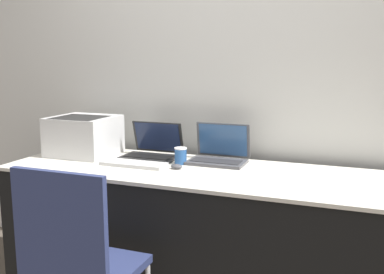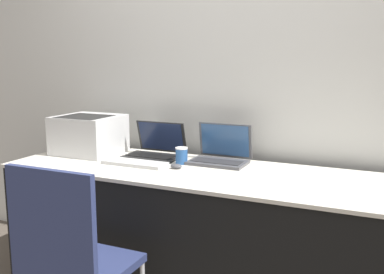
{
  "view_description": "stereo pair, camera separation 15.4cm",
  "coord_description": "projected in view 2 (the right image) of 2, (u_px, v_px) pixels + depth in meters",
  "views": [
    {
      "loc": [
        0.76,
        -1.98,
        1.41
      ],
      "look_at": [
        -0.14,
        0.39,
        0.96
      ],
      "focal_mm": 42.0,
      "sensor_mm": 36.0,
      "label": 1
    },
    {
      "loc": [
        0.91,
        -1.92,
        1.41
      ],
      "look_at": [
        -0.14,
        0.39,
        0.96
      ],
      "focal_mm": 42.0,
      "sensor_mm": 36.0,
      "label": 2
    }
  ],
  "objects": [
    {
      "name": "wall_back",
      "position": [
        241.0,
        75.0,
        2.85
      ],
      "size": [
        8.0,
        0.05,
        2.6
      ],
      "color": "silver",
      "rests_on": "ground_plane"
    },
    {
      "name": "table",
      "position": [
        212.0,
        237.0,
        2.59
      ],
      "size": [
        2.45,
        0.73,
        0.78
      ],
      "color": "black",
      "rests_on": "ground_plane"
    },
    {
      "name": "printer",
      "position": [
        89.0,
        133.0,
        2.98
      ],
      "size": [
        0.39,
        0.38,
        0.25
      ],
      "color": "silver",
      "rests_on": "table"
    },
    {
      "name": "laptop_left",
      "position": [
        155.0,
        149.0,
        2.88
      ],
      "size": [
        0.34,
        0.27,
        0.22
      ],
      "color": "black",
      "rests_on": "table"
    },
    {
      "name": "laptop_right",
      "position": [
        220.0,
        154.0,
        2.72
      ],
      "size": [
        0.34,
        0.25,
        0.23
      ],
      "color": "#4C4C51",
      "rests_on": "table"
    },
    {
      "name": "external_keyboard",
      "position": [
        135.0,
        163.0,
        2.67
      ],
      "size": [
        0.39,
        0.14,
        0.02
      ],
      "color": "silver",
      "rests_on": "table"
    },
    {
      "name": "coffee_cup",
      "position": [
        182.0,
        156.0,
        2.69
      ],
      "size": [
        0.07,
        0.07,
        0.1
      ],
      "color": "#285699",
      "rests_on": "table"
    },
    {
      "name": "mouse",
      "position": [
        176.0,
        166.0,
        2.58
      ],
      "size": [
        0.07,
        0.05,
        0.03
      ],
      "color": "#4C4C51",
      "rests_on": "table"
    },
    {
      "name": "chair",
      "position": [
        70.0,
        253.0,
        2.02
      ],
      "size": [
        0.45,
        0.42,
        0.96
      ],
      "color": "navy",
      "rests_on": "ground_plane"
    }
  ]
}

